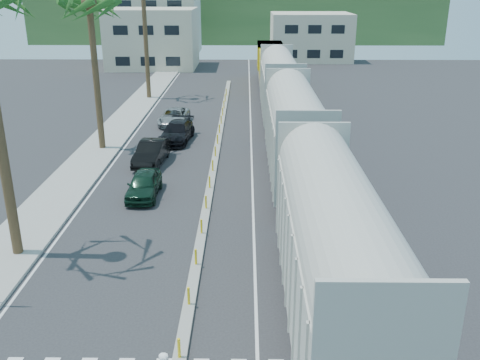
{
  "coord_description": "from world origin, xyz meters",
  "views": [
    {
      "loc": [
        2.1,
        -15.01,
        11.4
      ],
      "look_at": [
        1.81,
        10.32,
        2.0
      ],
      "focal_mm": 40.0,
      "sensor_mm": 36.0,
      "label": 1
    }
  ],
  "objects": [
    {
      "name": "ground",
      "position": [
        0.0,
        0.0,
        0.0
      ],
      "size": [
        140.0,
        140.0,
        0.0
      ],
      "primitive_type": "plane",
      "color": "#28282B",
      "rests_on": "ground"
    },
    {
      "name": "sidewalk",
      "position": [
        -8.5,
        25.0,
        0.07
      ],
      "size": [
        3.0,
        90.0,
        0.15
      ],
      "primitive_type": "cube",
      "color": "gray",
      "rests_on": "ground"
    },
    {
      "name": "rails",
      "position": [
        5.0,
        28.0,
        0.03
      ],
      "size": [
        1.56,
        100.0,
        0.06
      ],
      "color": "black",
      "rests_on": "ground"
    },
    {
      "name": "median",
      "position": [
        0.0,
        19.96,
        0.09
      ],
      "size": [
        0.45,
        60.0,
        0.85
      ],
      "color": "gray",
      "rests_on": "ground"
    },
    {
      "name": "lane_markings",
      "position": [
        -2.15,
        25.0,
        0.0
      ],
      "size": [
        9.42,
        90.0,
        0.01
      ],
      "color": "silver",
      "rests_on": "ground"
    },
    {
      "name": "freight_train",
      "position": [
        5.0,
        21.35,
        2.91
      ],
      "size": [
        3.0,
        60.94,
        5.85
      ],
      "color": "#B7B4A8",
      "rests_on": "ground"
    },
    {
      "name": "buildings",
      "position": [
        -6.41,
        71.66,
        4.36
      ],
      "size": [
        38.0,
        27.0,
        10.0
      ],
      "color": "beige",
      "rests_on": "ground"
    },
    {
      "name": "hillside",
      "position": [
        0.0,
        100.0,
        6.0
      ],
      "size": [
        80.0,
        20.0,
        12.0
      ],
      "primitive_type": "cube",
      "color": "#385628",
      "rests_on": "ground"
    },
    {
      "name": "car_lead",
      "position": [
        -3.63,
        13.02,
        0.71
      ],
      "size": [
        1.69,
        4.15,
        1.41
      ],
      "primitive_type": "imported",
      "rotation": [
        0.0,
        0.0,
        0.0
      ],
      "color": "black",
      "rests_on": "ground"
    },
    {
      "name": "car_second",
      "position": [
        -4.17,
        18.86,
        0.76
      ],
      "size": [
        2.42,
        4.92,
        1.53
      ],
      "primitive_type": "imported",
      "rotation": [
        0.0,
        0.0,
        -0.09
      ],
      "color": "black",
      "rests_on": "ground"
    },
    {
      "name": "car_third",
      "position": [
        -3.14,
        24.19,
        0.74
      ],
      "size": [
        3.01,
        5.46,
        1.47
      ],
      "primitive_type": "imported",
      "rotation": [
        0.0,
        0.0,
        -0.09
      ],
      "color": "black",
      "rests_on": "ground"
    },
    {
      "name": "car_rear",
      "position": [
        -4.02,
        29.38,
        0.66
      ],
      "size": [
        2.7,
        5.0,
        1.32
      ],
      "primitive_type": "imported",
      "rotation": [
        0.0,
        0.0,
        -0.05
      ],
      "color": "#989B9D",
      "rests_on": "ground"
    }
  ]
}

